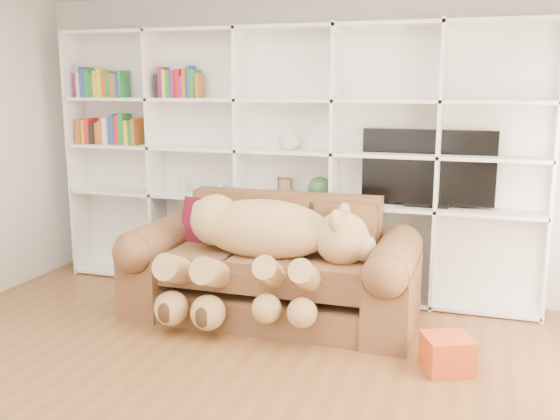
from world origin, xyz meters
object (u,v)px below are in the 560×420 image
(sofa, at_px, (273,272))
(tv, at_px, (428,169))
(gift_box, at_px, (447,354))
(teddy_bear, at_px, (262,243))

(sofa, height_order, tv, tv)
(gift_box, distance_m, tv, 1.73)
(sofa, xyz_separation_m, gift_box, (1.44, -0.62, -0.25))
(sofa, bearing_deg, tv, 31.43)
(sofa, bearing_deg, gift_box, -23.38)
(sofa, distance_m, gift_box, 1.59)
(tv, bearing_deg, teddy_bear, -142.55)
(teddy_bear, bearing_deg, sofa, 92.94)
(sofa, distance_m, tv, 1.58)
(sofa, relative_size, teddy_bear, 1.44)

